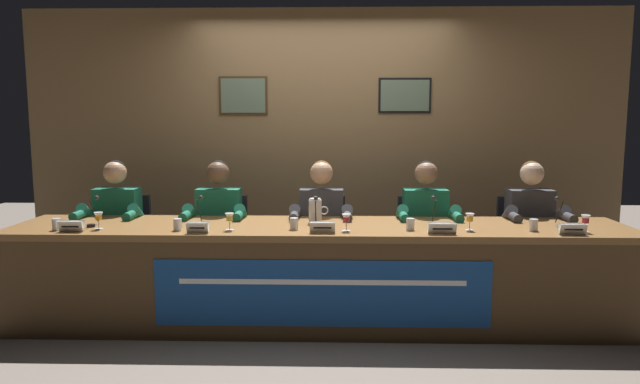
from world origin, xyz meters
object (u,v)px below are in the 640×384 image
at_px(water_cup_far_left, 56,225).
at_px(chair_left, 223,249).
at_px(panelist_far_left, 115,222).
at_px(microphone_left, 199,216).
at_px(water_cup_far_right, 533,226).
at_px(chair_far_left, 125,249).
at_px(juice_glass_right, 470,219).
at_px(juice_glass_far_left, 99,217).
at_px(chair_center, 322,250).
at_px(chair_right, 422,250).
at_px(nameplate_far_right, 573,229).
at_px(nameplate_center, 322,227).
at_px(nameplate_left, 198,228).
at_px(microphone_right, 435,216).
at_px(panelist_left, 217,222).
at_px(panelist_right, 426,223).
at_px(nameplate_right, 442,228).
at_px(panelist_center, 321,223).
at_px(chair_far_right, 523,251).
at_px(microphone_far_left, 93,216).
at_px(water_pitcher_central, 315,211).
at_px(juice_glass_center, 346,219).
at_px(microphone_center, 316,216).
at_px(juice_glass_left, 229,218).
at_px(juice_glass_far_right, 586,220).
at_px(water_cup_left, 178,225).
at_px(conference_table, 320,258).
at_px(microphone_far_right, 560,217).
at_px(nameplate_far_left, 71,226).
at_px(panelist_far_right, 532,224).
at_px(water_cup_center, 294,224).

height_order(water_cup_far_left, chair_left, chair_left).
distance_m(panelist_far_left, microphone_left, 0.94).
xyz_separation_m(water_cup_far_left, water_cup_far_right, (3.42, 0.07, 0.00)).
height_order(chair_far_left, juice_glass_right, same).
height_order(juice_glass_far_left, microphone_left, microphone_left).
relative_size(chair_center, chair_right, 1.00).
relative_size(chair_right, nameplate_far_right, 4.86).
bearing_deg(juice_glass_right, chair_far_left, 164.36).
height_order(chair_left, nameplate_center, chair_left).
bearing_deg(nameplate_left, microphone_right, 10.35).
bearing_deg(panelist_left, water_cup_far_right, -13.82).
xyz_separation_m(panelist_right, nameplate_right, (-0.01, -0.72, 0.10)).
height_order(water_cup_far_left, panelist_center, panelist_center).
bearing_deg(chair_far_right, microphone_far_left, -168.64).
distance_m(panelist_center, water_pitcher_central, 0.37).
xyz_separation_m(water_cup_far_left, chair_center, (1.89, 0.85, -0.37)).
distance_m(water_cup_far_left, water_pitcher_central, 1.88).
xyz_separation_m(chair_far_left, microphone_left, (0.82, -0.65, 0.41)).
height_order(panelist_far_left, panelist_left, same).
height_order(microphone_left, chair_center, microphone_left).
bearing_deg(juice_glass_center, panelist_center, 106.92).
height_order(chair_center, juice_glass_right, same).
bearing_deg(nameplate_left, microphone_left, 101.90).
height_order(panelist_left, nameplate_right, panelist_left).
xyz_separation_m(panelist_far_left, microphone_left, (0.82, -0.45, 0.13)).
distance_m(panelist_left, juice_glass_right, 2.03).
distance_m(microphone_center, chair_far_right, 1.92).
relative_size(juice_glass_left, chair_far_right, 0.14).
distance_m(panelist_center, water_cup_far_right, 1.64).
distance_m(microphone_center, chair_right, 1.18).
bearing_deg(nameplate_left, juice_glass_far_right, 2.15).
height_order(microphone_center, juice_glass_right, microphone_center).
distance_m(chair_left, water_cup_left, 0.93).
relative_size(conference_table, panelist_far_left, 3.82).
height_order(nameplate_left, panelist_right, panelist_right).
distance_m(juice_glass_far_left, microphone_far_right, 3.38).
distance_m(conference_table, panelist_far_left, 1.81).
height_order(nameplate_far_left, panelist_right, panelist_right).
height_order(juice_glass_far_left, microphone_right, microphone_right).
bearing_deg(panelist_far_right, microphone_far_right, -83.62).
height_order(microphone_far_left, nameplate_right, microphone_far_left).
bearing_deg(microphone_center, nameplate_left, -161.16).
xyz_separation_m(microphone_far_left, chair_right, (2.55, 0.69, -0.41)).
bearing_deg(nameplate_right, nameplate_far_left, 179.73).
xyz_separation_m(conference_table, juice_glass_far_left, (-1.60, -0.08, 0.31)).
bearing_deg(water_cup_left, chair_left, 79.77).
bearing_deg(chair_right, nameplate_center, -132.85).
distance_m(microphone_far_left, water_cup_left, 0.69).
xyz_separation_m(juice_glass_far_left, water_cup_center, (1.41, 0.02, -0.05)).
height_order(panelist_far_left, nameplate_far_right, panelist_far_left).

